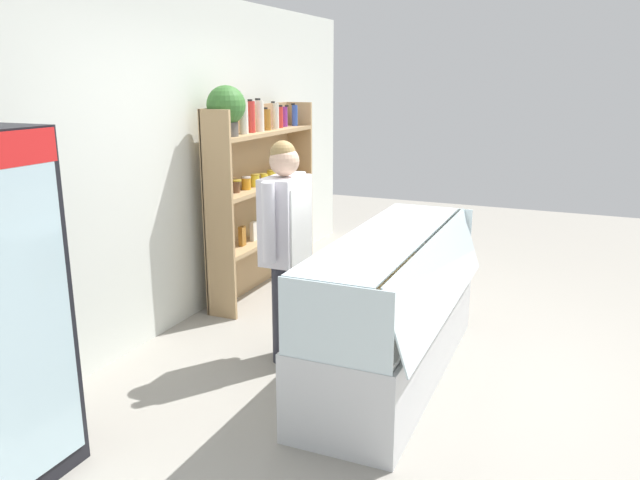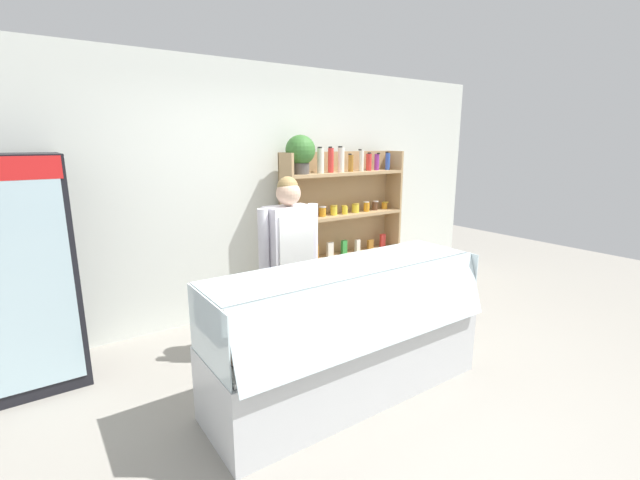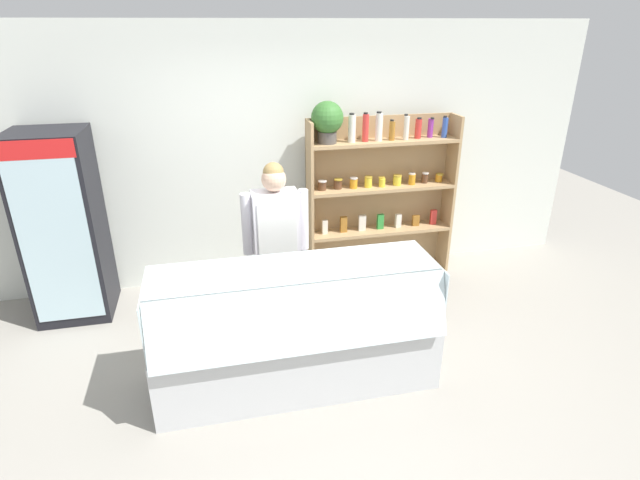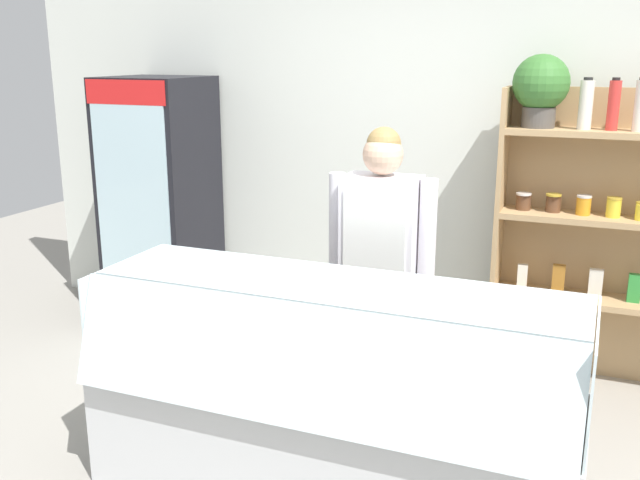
% 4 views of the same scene
% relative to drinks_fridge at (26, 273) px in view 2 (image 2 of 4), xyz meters
% --- Properties ---
extents(ground_plane, '(12.00, 12.00, 0.00)m').
position_rel_drinks_fridge_xyz_m(ground_plane, '(2.17, -1.58, -0.90)').
color(ground_plane, gray).
extents(back_wall, '(6.80, 0.10, 2.70)m').
position_rel_drinks_fridge_xyz_m(back_wall, '(2.17, 0.43, 0.45)').
color(back_wall, silver).
rests_on(back_wall, ground).
extents(drinks_fridge, '(0.66, 0.66, 1.80)m').
position_rel_drinks_fridge_xyz_m(drinks_fridge, '(0.00, 0.00, 0.00)').
color(drinks_fridge, black).
rests_on(drinks_fridge, ground).
extents(shelving_unit, '(1.62, 0.32, 1.96)m').
position_rel_drinks_fridge_xyz_m(shelving_unit, '(3.06, 0.15, 0.23)').
color(shelving_unit, tan).
rests_on(shelving_unit, ground).
extents(deli_display_case, '(2.15, 0.75, 1.01)m').
position_rel_drinks_fridge_xyz_m(deli_display_case, '(1.92, -1.55, -0.59)').
color(deli_display_case, silver).
rests_on(deli_display_case, ground).
extents(shop_clerk, '(0.58, 0.25, 1.60)m').
position_rel_drinks_fridge_xyz_m(shop_clerk, '(1.90, -0.76, 0.04)').
color(shop_clerk, '#2D2D38').
rests_on(shop_clerk, ground).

